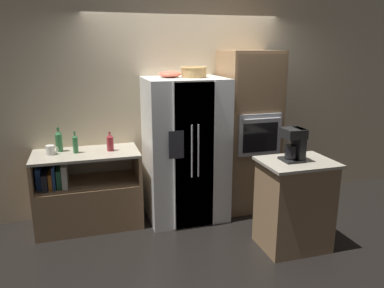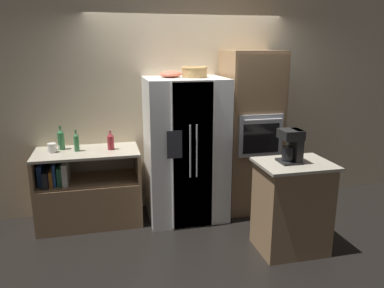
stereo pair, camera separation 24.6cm
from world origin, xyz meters
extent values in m
plane|color=black|center=(0.00, 0.00, 0.00)|extent=(20.00, 20.00, 0.00)
cube|color=beige|center=(0.00, 0.44, 1.40)|extent=(12.00, 0.06, 2.80)
cube|color=#93704C|center=(-1.30, 0.09, 0.27)|extent=(1.21, 0.64, 0.54)
cube|color=#93704C|center=(-1.30, 0.09, 0.55)|extent=(1.17, 0.58, 0.02)
cube|color=#93704C|center=(-1.89, 0.09, 0.71)|extent=(0.04, 0.64, 0.34)
cube|color=#93704C|center=(-0.72, 0.09, 0.71)|extent=(0.04, 0.64, 0.34)
cube|color=#ADA38E|center=(-1.30, 0.09, 0.90)|extent=(1.21, 0.64, 0.03)
cube|color=#284C8E|center=(-1.83, 0.06, 0.68)|extent=(0.05, 0.29, 0.24)
cube|color=black|center=(-1.76, 0.06, 0.65)|extent=(0.06, 0.46, 0.19)
cube|color=orange|center=(-1.71, 0.06, 0.65)|extent=(0.04, 0.37, 0.18)
cube|color=#284C8E|center=(-1.67, 0.06, 0.69)|extent=(0.03, 0.38, 0.26)
cube|color=#337A4C|center=(-1.61, 0.06, 0.67)|extent=(0.05, 0.36, 0.21)
cube|color=silver|center=(-1.55, 0.06, 0.69)|extent=(0.06, 0.43, 0.26)
cube|color=white|center=(-0.12, 0.02, 0.88)|extent=(0.96, 0.77, 1.75)
cube|color=white|center=(-0.12, -0.37, 0.88)|extent=(0.47, 0.02, 1.72)
cube|color=white|center=(-0.11, -0.37, 0.88)|extent=(0.47, 0.02, 1.72)
cylinder|color=#B2B2B7|center=(-0.16, -0.40, 0.96)|extent=(0.02, 0.02, 0.61)
cylinder|color=#B2B2B7|center=(-0.08, -0.40, 0.96)|extent=(0.02, 0.02, 0.61)
cube|color=#2D2D33|center=(-0.33, -0.39, 1.05)|extent=(0.17, 0.01, 0.32)
cube|color=#93704C|center=(0.75, 0.09, 1.03)|extent=(0.69, 0.64, 2.07)
cube|color=#ADADB2|center=(0.75, -0.25, 1.06)|extent=(0.56, 0.04, 0.52)
cube|color=black|center=(0.75, -0.27, 1.03)|extent=(0.46, 0.01, 0.36)
cylinder|color=#B2B2B7|center=(0.75, -0.29, 1.27)|extent=(0.49, 0.02, 0.02)
cube|color=olive|center=(0.75, -0.24, 1.69)|extent=(0.64, 0.01, 0.67)
cube|color=#93704C|center=(0.78, -1.07, 0.47)|extent=(0.69, 0.53, 0.94)
cube|color=#ADA38E|center=(0.78, -1.07, 0.95)|extent=(0.75, 0.58, 0.03)
cylinder|color=tan|center=(0.00, 0.04, 1.81)|extent=(0.29, 0.29, 0.11)
torus|color=tan|center=(0.00, 0.04, 1.87)|extent=(0.31, 0.31, 0.02)
ellipsoid|color=#DB664C|center=(-0.28, 0.11, 1.79)|extent=(0.27, 0.27, 0.08)
cylinder|color=maroon|center=(-1.02, 0.09, 0.99)|extent=(0.08, 0.08, 0.16)
cone|color=maroon|center=(-1.02, 0.09, 1.10)|extent=(0.08, 0.08, 0.04)
cylinder|color=maroon|center=(-1.02, 0.09, 1.13)|extent=(0.03, 0.03, 0.02)
cylinder|color=#33723F|center=(-1.41, 0.11, 1.01)|extent=(0.06, 0.06, 0.18)
cone|color=#33723F|center=(-1.41, 0.11, 1.11)|extent=(0.06, 0.06, 0.03)
cylinder|color=#33723F|center=(-1.41, 0.11, 1.15)|extent=(0.02, 0.02, 0.04)
cylinder|color=#33723F|center=(-1.59, 0.23, 1.02)|extent=(0.08, 0.08, 0.21)
cone|color=#33723F|center=(-1.59, 0.23, 1.14)|extent=(0.08, 0.08, 0.04)
cylinder|color=#33723F|center=(-1.59, 0.23, 1.18)|extent=(0.03, 0.03, 0.04)
cylinder|color=silver|center=(-1.69, 0.12, 0.97)|extent=(0.10, 0.10, 0.11)
torus|color=silver|center=(-1.64, 0.12, 0.97)|extent=(0.07, 0.01, 0.07)
cube|color=black|center=(0.72, -1.05, 0.98)|extent=(0.21, 0.22, 0.02)
cylinder|color=black|center=(0.71, -1.05, 1.06)|extent=(0.12, 0.12, 0.14)
cube|color=black|center=(0.79, -1.05, 1.14)|extent=(0.07, 0.19, 0.34)
cube|color=black|center=(0.72, -1.05, 1.26)|extent=(0.21, 0.22, 0.10)
camera|label=1|loc=(-1.32, -4.28, 2.10)|focal=35.00mm
camera|label=2|loc=(-1.08, -4.34, 2.10)|focal=35.00mm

